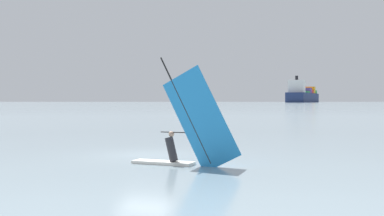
# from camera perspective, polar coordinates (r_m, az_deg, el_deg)

# --- Properties ---
(ground_plane) EXTENTS (4000.00, 4000.00, 0.00)m
(ground_plane) POSITION_cam_1_polar(r_m,az_deg,el_deg) (21.65, -5.73, -5.66)
(ground_plane) COLOR gray
(windsurfer) EXTENTS (4.40, 0.96, 4.41)m
(windsurfer) POSITION_cam_1_polar(r_m,az_deg,el_deg) (17.93, -1.12, -3.70)
(windsurfer) COLOR white
(windsurfer) RESTS_ON ground_plane
(cargo_ship) EXTENTS (41.55, 144.49, 36.91)m
(cargo_ship) POSITION_cam_1_polar(r_m,az_deg,el_deg) (714.02, 13.40, 1.47)
(cargo_ship) COLOR navy
(cargo_ship) RESTS_ON ground_plane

